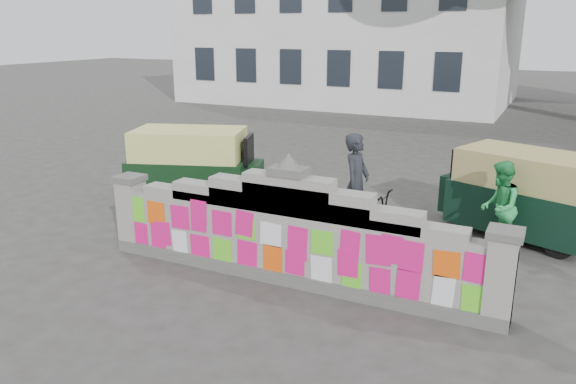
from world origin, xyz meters
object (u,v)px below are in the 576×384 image
at_px(cyclist_rider, 356,198).
at_px(rickshaw_left, 194,165).
at_px(cyclist_bike, 355,218).
at_px(rickshaw_right, 520,192).
at_px(pedestrian, 499,207).

distance_m(cyclist_rider, rickshaw_left, 4.17).
bearing_deg(rickshaw_left, cyclist_bike, -31.60).
bearing_deg(cyclist_bike, cyclist_rider, 91.99).
xyz_separation_m(rickshaw_left, rickshaw_right, (6.61, 0.96, -0.02)).
relative_size(cyclist_rider, pedestrian, 1.11).
relative_size(rickshaw_left, rickshaw_right, 1.03).
relative_size(cyclist_bike, cyclist_rider, 1.12).
bearing_deg(rickshaw_right, cyclist_rider, 56.39).
distance_m(cyclist_rider, pedestrian, 2.44).
xyz_separation_m(cyclist_bike, rickshaw_right, (2.54, 1.86, 0.30)).
distance_m(cyclist_bike, rickshaw_left, 4.18).
bearing_deg(cyclist_rider, cyclist_bike, -88.01).
bearing_deg(cyclist_rider, rickshaw_right, -51.82).
xyz_separation_m(cyclist_bike, pedestrian, (2.29, 0.83, 0.28)).
bearing_deg(pedestrian, cyclist_rider, -72.80).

